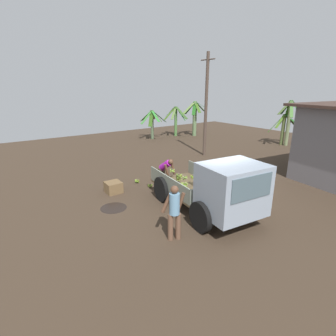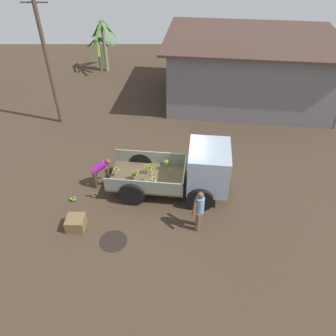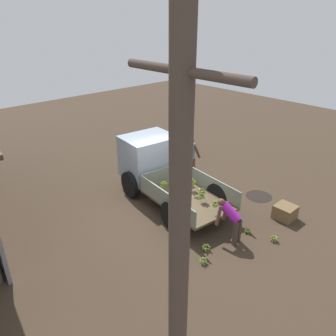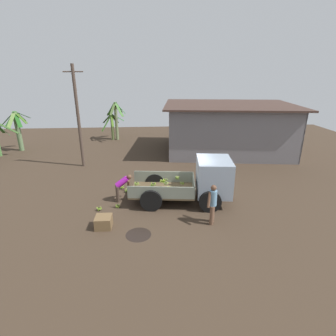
{
  "view_description": "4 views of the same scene",
  "coord_description": "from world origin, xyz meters",
  "views": [
    {
      "loc": [
        6.44,
        -6.65,
        4.37
      ],
      "look_at": [
        -0.97,
        -1.42,
        1.53
      ],
      "focal_mm": 28.0,
      "sensor_mm": 36.0,
      "label": 1
    },
    {
      "loc": [
        -0.13,
        -10.48,
        9.0
      ],
      "look_at": [
        -0.13,
        -0.48,
        1.1
      ],
      "focal_mm": 35.0,
      "sensor_mm": 36.0,
      "label": 2
    },
    {
      "loc": [
        -7.57,
        6.67,
        6.24
      ],
      "look_at": [
        -0.09,
        -0.27,
        1.45
      ],
      "focal_mm": 35.0,
      "sensor_mm": 36.0,
      "label": 3
    },
    {
      "loc": [
        -1.52,
        -11.75,
        5.84
      ],
      "look_at": [
        -0.67,
        -0.08,
        1.55
      ],
      "focal_mm": 28.0,
      "sensor_mm": 36.0,
      "label": 4
    }
  ],
  "objects": [
    {
      "name": "mud_patch_0",
      "position": [
        -2.03,
        -3.17,
        0.0
      ],
      "size": [
        0.98,
        0.98,
        0.01
      ],
      "primitive_type": "cylinder",
      "color": "black",
      "rests_on": "ground"
    },
    {
      "name": "person_bystander_near_shed",
      "position": [
        0.24,
        5.9,
        0.91
      ],
      "size": [
        0.62,
        0.44,
        1.64
      ],
      "rotation": [
        0.0,
        0.0,
        1.17
      ],
      "color": "brown",
      "rests_on": "ground"
    },
    {
      "name": "banana_bunch_on_ground_3",
      "position": [
        -3.04,
        1.15,
        0.1
      ],
      "size": [
        0.24,
        0.23,
        0.19
      ],
      "color": "brown",
      "rests_on": "ground"
    },
    {
      "name": "banana_bunch_on_ground_1",
      "position": [
        -2.72,
        0.67,
        0.11
      ],
      "size": [
        0.28,
        0.26,
        0.2
      ],
      "color": "brown",
      "rests_on": "ground"
    },
    {
      "name": "banana_palm_4",
      "position": [
        -12.57,
        7.65,
        1.5
      ],
      "size": [
        2.75,
        2.61,
        2.63
      ],
      "color": "#4D7C3E",
      "rests_on": "ground"
    },
    {
      "name": "banana_palm_1",
      "position": [
        -11.67,
        9.09,
        1.65
      ],
      "size": [
        2.15,
        2.4,
        3.07
      ],
      "color": "#5F7A4F",
      "rests_on": "ground"
    },
    {
      "name": "utility_pole",
      "position": [
        -5.91,
        5.0,
        3.23
      ],
      "size": [
        1.18,
        0.19,
        6.33
      ],
      "color": "#4A3A31",
      "rests_on": "ground"
    },
    {
      "name": "wooden_crate_0",
      "position": [
        -3.42,
        -2.54,
        0.24
      ],
      "size": [
        0.65,
        0.65,
        0.47
      ],
      "primitive_type": "cube",
      "rotation": [
        0.0,
        0.0,
        6.27
      ],
      "color": "brown",
      "rests_on": "ground"
    },
    {
      "name": "banana_palm_3",
      "position": [
        -4.46,
        12.14,
        1.84
      ],
      "size": [
        1.81,
        2.06,
        3.39
      ],
      "color": "#748356",
      "rests_on": "ground"
    },
    {
      "name": "cargo_truck",
      "position": [
        0.96,
        -0.6,
        1.12
      ],
      "size": [
        4.84,
        2.62,
        2.11
      ],
      "rotation": [
        0.0,
        0.0,
        -0.11
      ],
      "color": "brown",
      "rests_on": "ground"
    },
    {
      "name": "person_worker_loading",
      "position": [
        -2.88,
        -0.23,
        0.78
      ],
      "size": [
        0.81,
        0.66,
        1.3
      ],
      "rotation": [
        0.0,
        0.0,
        0.15
      ],
      "color": "#413228",
      "rests_on": "ground"
    },
    {
      "name": "banana_palm_5",
      "position": [
        -4.86,
        12.18,
        1.26
      ],
      "size": [
        2.1,
        2.68,
        2.33
      ],
      "color": "#5B6A39",
      "rests_on": "ground"
    },
    {
      "name": "banana_bunch_on_ground_0",
      "position": [
        -3.84,
        -1.17,
        0.11
      ],
      "size": [
        0.25,
        0.23,
        0.19
      ],
      "color": "brown",
      "rests_on": "ground"
    },
    {
      "name": "person_foreground_visitor",
      "position": [
        0.94,
        -2.55,
        0.94
      ],
      "size": [
        0.51,
        0.7,
        1.7
      ],
      "rotation": [
        0.0,
        0.0,
        2.75
      ],
      "color": "brown",
      "rests_on": "ground"
    },
    {
      "name": "ground",
      "position": [
        0.0,
        0.0,
        0.0
      ],
      "size": [
        36.0,
        36.0,
        0.0
      ],
      "primitive_type": "plane",
      "color": "#3C2E21"
    },
    {
      "name": "banana_bunch_on_ground_2",
      "position": [
        -3.05,
        -0.94,
        0.08
      ],
      "size": [
        0.21,
        0.22,
        0.16
      ],
      "color": "brown",
      "rests_on": "ground"
    },
    {
      "name": "banana_palm_0",
      "position": [
        -12.6,
        5.14,
        1.39
      ],
      "size": [
        2.88,
        2.64,
        2.42
      ],
      "color": "#516446",
      "rests_on": "ground"
    }
  ]
}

